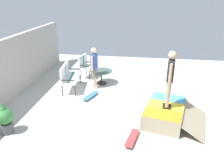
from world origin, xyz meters
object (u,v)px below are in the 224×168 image
object	(u,v)px
patio_bench	(68,75)
person_watching	(94,65)
skateboard_by_bench	(91,96)
skate_ramp	(166,113)
skateboard_spare	(132,138)
patio_chair_near_house	(85,64)
potted_plant	(5,118)
patio_table	(101,75)
person_skater	(170,76)

from	to	relation	value
patio_bench	person_watching	size ratio (longest dim) A/B	0.80
patio_bench	skateboard_by_bench	world-z (taller)	patio_bench
skate_ramp	skateboard_spare	xyz separation A→B (m)	(-1.16, 0.93, -0.16)
patio_chair_near_house	potted_plant	xyz separation A→B (m)	(-4.34, 1.07, -0.15)
person_watching	patio_table	bearing A→B (deg)	-22.01
patio_chair_near_house	person_skater	bearing A→B (deg)	-133.84
person_watching	skateboard_by_bench	bearing A→B (deg)	-177.22
person_watching	skateboard_spare	world-z (taller)	person_watching
skate_ramp	potted_plant	size ratio (longest dim) A/B	2.22
patio_chair_near_house	patio_table	distance (m)	1.06
patio_table	potted_plant	bearing A→B (deg)	152.90
person_watching	potted_plant	world-z (taller)	person_watching
skateboard_by_bench	skateboard_spare	size ratio (longest dim) A/B	0.99
patio_bench	person_skater	bearing A→B (deg)	-116.28
skate_ramp	skateboard_spare	bearing A→B (deg)	141.22
person_watching	skateboard_spare	xyz separation A→B (m)	(-3.12, -1.68, -0.87)
patio_chair_near_house	skateboard_by_bench	distance (m)	2.14
patio_bench	person_skater	world-z (taller)	person_skater
patio_chair_near_house	person_skater	xyz separation A→B (m)	(-3.13, -3.26, 0.84)
patio_table	skateboard_spare	size ratio (longest dim) A/B	1.09
patio_table	person_watching	bearing A→B (deg)	157.99
skate_ramp	patio_chair_near_house	bearing A→B (deg)	47.04
patio_bench	patio_table	bearing A→B (deg)	-56.97
person_skater	potted_plant	bearing A→B (deg)	105.64
patio_table	skateboard_spare	distance (m)	3.90
patio_chair_near_house	person_skater	size ratio (longest dim) A/B	0.61
skate_ramp	skateboard_by_bench	world-z (taller)	skate_ramp
person_skater	skateboard_spare	size ratio (longest dim) A/B	2.02
potted_plant	skateboard_by_bench	bearing A→B (deg)	-36.42
patio_bench	skateboard_spare	size ratio (longest dim) A/B	1.59
person_watching	potted_plant	bearing A→B (deg)	152.21
patio_bench	patio_table	size ratio (longest dim) A/B	1.46
patio_bench	potted_plant	distance (m)	3.08
person_watching	person_skater	world-z (taller)	person_skater
patio_bench	patio_chair_near_house	world-z (taller)	same
patio_chair_near_house	patio_table	world-z (taller)	patio_chair_near_house
patio_chair_near_house	skateboard_by_bench	xyz separation A→B (m)	(-1.95, -0.70, -0.53)
skate_ramp	patio_table	xyz separation A→B (m)	(2.42, 2.43, 0.16)
patio_chair_near_house	patio_bench	bearing A→B (deg)	166.98
person_watching	potted_plant	size ratio (longest dim) A/B	1.79
patio_table	person_skater	distance (m)	3.65
patio_bench	patio_table	xyz separation A→B (m)	(0.75, -1.15, -0.21)
patio_table	skateboard_spare	bearing A→B (deg)	-157.36
skate_ramp	patio_chair_near_house	distance (m)	4.48
patio_chair_near_house	skateboard_spare	size ratio (longest dim) A/B	1.24
skate_ramp	patio_bench	xyz separation A→B (m)	(1.67, 3.58, 0.38)
patio_chair_near_house	patio_table	size ratio (longest dim) A/B	1.13
skateboard_spare	patio_bench	bearing A→B (deg)	43.09
skateboard_by_bench	skateboard_spare	world-z (taller)	same
skateboard_spare	patio_table	bearing A→B (deg)	22.64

